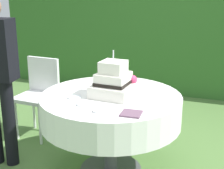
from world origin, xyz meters
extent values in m
plane|color=#547A3D|center=(0.00, 0.00, 0.00)|extent=(20.00, 20.00, 0.00)
cube|color=#336628|center=(0.00, 2.71, 1.10)|extent=(5.58, 0.64, 2.21)
cylinder|color=#4C4C51|center=(0.00, 0.00, 0.01)|extent=(0.57, 0.57, 0.02)
cylinder|color=#4C4C51|center=(0.00, 0.00, 0.36)|extent=(0.12, 0.12, 0.72)
cylinder|color=olive|center=(0.00, 0.00, 0.73)|extent=(1.22, 1.22, 0.03)
cylinder|color=white|center=(0.00, 0.00, 0.62)|extent=(1.25, 1.25, 0.26)
cube|color=white|center=(0.03, -0.02, 0.80)|extent=(0.36, 0.36, 0.10)
cube|color=white|center=(0.03, -0.02, 0.90)|extent=(0.28, 0.28, 0.10)
cube|color=black|center=(0.03, -0.02, 0.87)|extent=(0.29, 0.29, 0.03)
cube|color=white|center=(0.03, -0.02, 1.00)|extent=(0.21, 0.21, 0.10)
sphere|color=#D13866|center=(0.17, 0.10, 0.88)|extent=(0.08, 0.08, 0.08)
cylinder|color=silver|center=(0.03, -0.02, 1.10)|extent=(0.01, 0.01, 0.09)
cylinder|color=white|center=(-0.12, -0.31, 0.75)|extent=(0.12, 0.12, 0.01)
cylinder|color=white|center=(0.16, 0.44, 0.75)|extent=(0.11, 0.11, 0.01)
cylinder|color=white|center=(0.05, -0.40, 0.75)|extent=(0.10, 0.10, 0.01)
cylinder|color=white|center=(-0.27, -0.18, 0.75)|extent=(0.12, 0.12, 0.01)
cube|color=#6B4C60|center=(0.30, -0.37, 0.75)|extent=(0.16, 0.16, 0.01)
cylinder|color=white|center=(-1.22, 0.25, 0.23)|extent=(0.03, 0.03, 0.45)
cylinder|color=white|center=(-0.90, 0.23, 0.23)|extent=(0.03, 0.03, 0.45)
cylinder|color=white|center=(-1.20, 0.57, 0.23)|extent=(0.03, 0.03, 0.45)
cylinder|color=white|center=(-0.88, 0.55, 0.23)|extent=(0.03, 0.03, 0.45)
cube|color=white|center=(-1.05, 0.40, 0.47)|extent=(0.43, 0.43, 0.04)
cube|color=white|center=(-1.04, 0.58, 0.69)|extent=(0.40, 0.07, 0.40)
cylinder|color=black|center=(-0.94, -0.22, 0.42)|extent=(0.12, 0.12, 0.85)
camera|label=1|loc=(0.94, -2.56, 1.67)|focal=52.36mm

